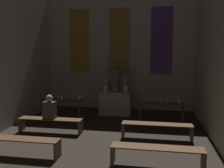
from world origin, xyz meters
name	(u,v)px	position (x,y,z in m)	size (l,w,h in m)	color
wall_back	(120,52)	(0.00, 10.40, 2.41)	(6.37, 0.16, 4.76)	#B2AD9E
altar	(116,103)	(0.00, 9.38, 0.44)	(1.19, 0.74, 0.89)	#ADA38E
statue	(116,78)	(0.00, 9.38, 1.39)	(0.35, 0.35, 1.12)	#5B5651
flower_vase_left	(106,82)	(-0.39, 9.38, 1.24)	(0.33, 0.33, 0.57)	beige
flower_vase_right	(126,83)	(0.39, 9.38, 1.24)	(0.33, 0.33, 0.57)	beige
candle_rack_left	(62,102)	(-1.71, 8.15, 0.66)	(1.45, 0.40, 0.95)	#473823
candle_rack_right	(161,105)	(1.72, 8.16, 0.66)	(1.45, 0.40, 0.93)	#473823
pew_third_left	(19,143)	(-1.58, 5.08, 0.31)	(1.94, 0.36, 0.42)	brown
pew_third_right	(157,152)	(1.58, 5.08, 0.31)	(1.94, 0.36, 0.42)	brown
pew_back_left	(50,122)	(-1.58, 6.84, 0.31)	(1.94, 0.36, 0.42)	brown
pew_back_right	(157,127)	(1.58, 6.84, 0.31)	(1.94, 0.36, 0.42)	brown
person_seated	(50,108)	(-1.59, 6.84, 0.74)	(0.36, 0.24, 0.72)	#4C4238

